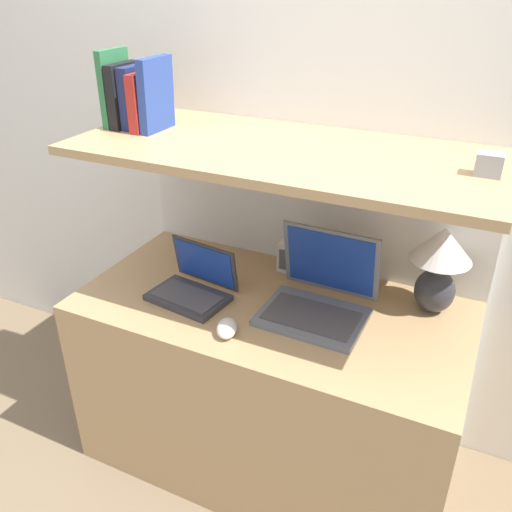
% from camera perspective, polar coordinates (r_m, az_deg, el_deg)
% --- Properties ---
extents(wall_back, '(6.00, 0.05, 2.40)m').
position_cam_1_polar(wall_back, '(2.00, 6.57, 12.51)').
color(wall_back, white).
rests_on(wall_back, ground_plane).
extents(desk, '(1.33, 0.67, 0.71)m').
position_cam_1_polar(desk, '(2.08, 1.46, -13.37)').
color(desk, tan).
rests_on(desk, ground_plane).
extents(back_riser, '(1.33, 0.04, 1.22)m').
position_cam_1_polar(back_riser, '(2.20, 5.34, -2.82)').
color(back_riser, white).
rests_on(back_riser, ground_plane).
extents(shelf, '(1.33, 0.60, 0.03)m').
position_cam_1_polar(shelf, '(1.70, 2.85, 10.89)').
color(shelf, tan).
rests_on(shelf, back_riser).
extents(table_lamp, '(0.20, 0.20, 0.30)m').
position_cam_1_polar(table_lamp, '(1.84, 18.77, -0.61)').
color(table_lamp, '#2D2D33').
rests_on(table_lamp, desk).
extents(laptop_large, '(0.34, 0.31, 0.27)m').
position_cam_1_polar(laptop_large, '(1.81, 6.61, -4.35)').
color(laptop_large, slate).
rests_on(laptop_large, desk).
extents(laptop_small, '(0.29, 0.24, 0.18)m').
position_cam_1_polar(laptop_small, '(1.90, -6.59, -3.18)').
color(laptop_small, '#333338').
rests_on(laptop_small, desk).
extents(computer_mouse, '(0.10, 0.12, 0.04)m').
position_cam_1_polar(computer_mouse, '(1.72, -3.10, -7.61)').
color(computer_mouse, white).
rests_on(computer_mouse, desk).
extents(router_box, '(0.10, 0.09, 0.12)m').
position_cam_1_polar(router_box, '(2.05, 3.98, -0.00)').
color(router_box, white).
rests_on(router_box, desk).
extents(book_green, '(0.02, 0.14, 0.25)m').
position_cam_1_polar(book_green, '(1.99, -14.61, 16.74)').
color(book_green, '#2D7042').
rests_on(book_green, shelf).
extents(book_black, '(0.04, 0.15, 0.21)m').
position_cam_1_polar(book_black, '(1.97, -13.63, 16.12)').
color(book_black, black).
rests_on(book_black, shelf).
extents(book_navy, '(0.04, 0.13, 0.20)m').
position_cam_1_polar(book_navy, '(1.94, -12.60, 15.99)').
color(book_navy, navy).
rests_on(book_navy, shelf).
extents(book_red, '(0.04, 0.17, 0.19)m').
position_cam_1_polar(book_red, '(1.92, -11.43, 15.71)').
color(book_red, '#A82823').
rests_on(book_red, shelf).
extents(book_blue, '(0.04, 0.16, 0.24)m').
position_cam_1_polar(book_blue, '(1.89, -10.47, 16.36)').
color(book_blue, '#284293').
rests_on(book_blue, shelf).
extents(shelf_gadget, '(0.07, 0.05, 0.06)m').
position_cam_1_polar(shelf_gadget, '(1.57, 23.36, 8.84)').
color(shelf_gadget, '#99999E').
rests_on(shelf_gadget, shelf).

